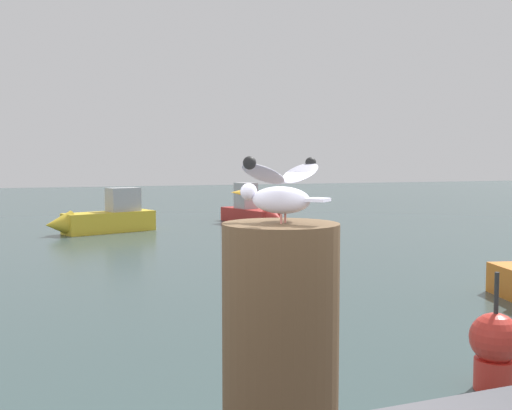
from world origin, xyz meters
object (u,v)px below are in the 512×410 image
object	(u,v)px
boat_red	(254,212)
channel_buoy	(495,348)
mooring_post	(280,358)
boat_yellow	(103,218)
seagull	(280,190)

from	to	relation	value
boat_red	channel_buoy	xyz separation A→B (m)	(-4.04, -17.93, 0.01)
mooring_post	boat_red	world-z (taller)	mooring_post
mooring_post	channel_buoy	size ratio (longest dim) A/B	0.76
mooring_post	boat_red	xyz separation A→B (m)	(8.00, 21.05, -1.34)
channel_buoy	boat_yellow	bearing A→B (deg)	97.41
seagull	boat_red	xyz separation A→B (m)	(8.01, 21.04, -1.97)
seagull	channel_buoy	bearing A→B (deg)	38.11
seagull	boat_red	size ratio (longest dim) A/B	0.13
seagull	boat_yellow	size ratio (longest dim) A/B	0.12
mooring_post	boat_yellow	xyz separation A→B (m)	(1.78, 19.89, -1.29)
boat_red	seagull	bearing A→B (deg)	-110.83
mooring_post	boat_yellow	bearing A→B (deg)	84.89
boat_yellow	seagull	bearing A→B (deg)	-95.12
mooring_post	boat_yellow	size ratio (longest dim) A/B	0.25
mooring_post	boat_red	distance (m)	22.56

